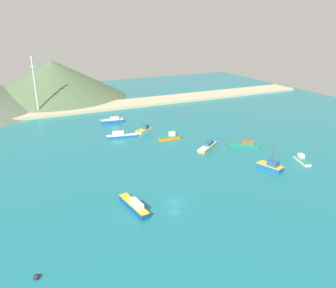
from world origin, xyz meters
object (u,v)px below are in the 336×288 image
fishing_boat_7 (302,160)px  buoy_2 (191,112)px  fishing_boat_0 (208,146)px  buoy_0 (37,277)px  radio_tower (35,85)px  fishing_boat_3 (170,137)px  fishing_boat_6 (134,206)px  fishing_boat_1 (112,121)px  fishing_boat_2 (245,144)px  fishing_boat_5 (121,135)px  fishing_boat_4 (144,129)px  fishing_boat_8 (271,166)px

fishing_boat_7 → buoy_2: size_ratio=9.88×
fishing_boat_0 → buoy_2: bearing=67.5°
buoy_0 → radio_tower: radio_tower is taller
fishing_boat_3 → fishing_boat_7: size_ratio=1.02×
fishing_boat_0 → fishing_boat_6: 43.04m
fishing_boat_1 → fishing_boat_2: (31.54, -45.82, -0.04)m
fishing_boat_5 → radio_tower: bearing=116.6°
fishing_boat_4 → fishing_boat_5: (-10.02, -2.87, 0.04)m
fishing_boat_3 → fishing_boat_7: fishing_boat_3 is taller
buoy_2 → radio_tower: bearing=156.8°
buoy_2 → fishing_boat_6: bearing=-127.7°
fishing_boat_0 → fishing_boat_1: size_ratio=1.06×
fishing_boat_5 → buoy_0: 70.05m
fishing_boat_5 → buoy_2: (39.56, 19.43, -0.69)m
buoy_0 → fishing_boat_8: bearing=14.7°
fishing_boat_1 → buoy_2: fishing_boat_1 is taller
fishing_boat_7 → radio_tower: 111.78m
fishing_boat_0 → fishing_boat_2: 12.68m
fishing_boat_0 → fishing_boat_7: size_ratio=1.29×
fishing_boat_5 → buoy_0: (-34.16, -61.16, -0.64)m
fishing_boat_8 → buoy_0: bearing=-165.3°
fishing_boat_7 → radio_tower: size_ratio=0.30×
fishing_boat_8 → buoy_0: fishing_boat_8 is taller
fishing_boat_1 → fishing_boat_5: size_ratio=0.83×
fishing_boat_4 → buoy_0: fishing_boat_4 is taller
fishing_boat_0 → fishing_boat_6: fishing_boat_6 is taller
fishing_boat_5 → fishing_boat_6: 49.77m
fishing_boat_5 → fishing_boat_2: bearing=-38.3°
fishing_boat_0 → buoy_2: fishing_boat_0 is taller
fishing_boat_3 → fishing_boat_5: size_ratio=0.70×
fishing_boat_3 → buoy_2: fishing_boat_3 is taller
fishing_boat_0 → buoy_0: fishing_boat_0 is taller
fishing_boat_2 → fishing_boat_0: bearing=160.5°
buoy_2 → fishing_boat_7: bearing=-88.4°
fishing_boat_7 → fishing_boat_8: (-12.20, -0.33, 0.35)m
fishing_boat_7 → buoy_2: 63.75m
fishing_boat_5 → radio_tower: radio_tower is taller
fishing_boat_6 → fishing_boat_7: size_ratio=1.42×
fishing_boat_1 → fishing_boat_8: fishing_boat_8 is taller
fishing_boat_0 → fishing_boat_2: fishing_boat_2 is taller
fishing_boat_5 → radio_tower: size_ratio=0.44×
fishing_boat_7 → fishing_boat_2: bearing=112.6°
fishing_boat_8 → radio_tower: (-52.21, 90.86, 11.85)m
fishing_boat_4 → radio_tower: size_ratio=0.31×
fishing_boat_1 → buoy_0: bearing=-114.6°
fishing_boat_6 → buoy_2: (52.17, 67.58, -0.84)m
fishing_boat_4 → buoy_2: bearing=29.3°
radio_tower → fishing_boat_1: bearing=-46.9°
fishing_boat_6 → fishing_boat_0: bearing=36.3°
buoy_2 → buoy_0: bearing=-132.4°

